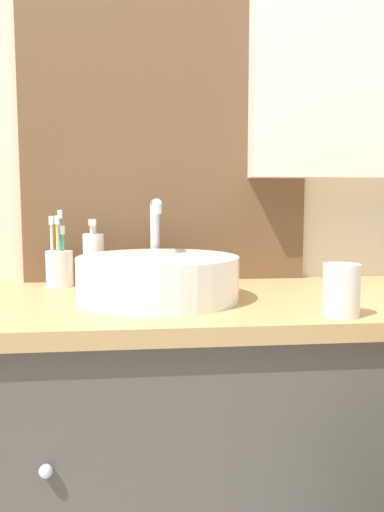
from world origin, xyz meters
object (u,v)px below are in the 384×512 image
toothbrush_holder (59,266)px  soap_dispenser (94,258)px  sink_basin (158,276)px  drinking_cup (341,290)px

toothbrush_holder → soap_dispenser: bearing=2.6°
sink_basin → soap_dispenser: sink_basin is taller
toothbrush_holder → drinking_cup: (0.58, -0.40, -0.00)m
soap_dispenser → drinking_cup: (0.50, -0.40, -0.02)m
toothbrush_holder → drinking_cup: 0.71m
soap_dispenser → drinking_cup: soap_dispenser is taller
sink_basin → soap_dispenser: size_ratio=2.38×
soap_dispenser → sink_basin: bearing=-51.7°
toothbrush_holder → sink_basin: bearing=-38.9°
soap_dispenser → drinking_cup: size_ratio=1.72×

